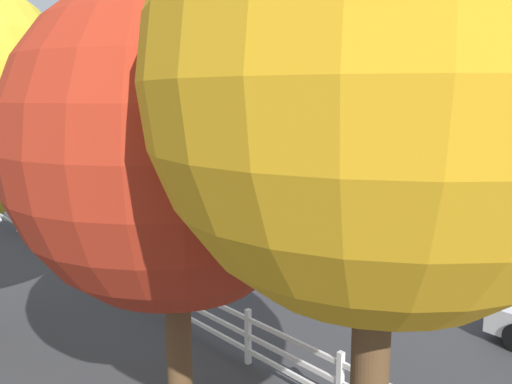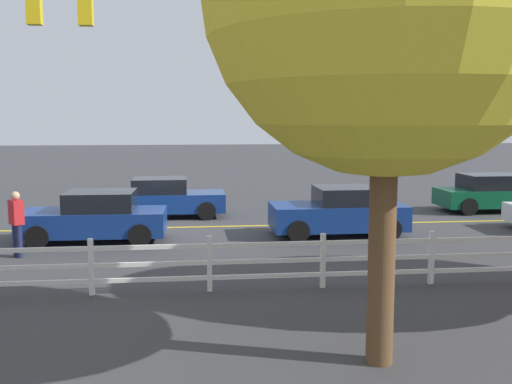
% 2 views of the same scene
% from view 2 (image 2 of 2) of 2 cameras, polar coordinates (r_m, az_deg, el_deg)
% --- Properties ---
extents(ground_plane, '(120.00, 120.00, 0.00)m').
position_cam_2_polar(ground_plane, '(19.57, -10.56, -3.41)').
color(ground_plane, '#38383A').
extents(lane_center_stripe, '(28.00, 0.16, 0.01)m').
position_cam_2_polar(lane_center_stripe, '(19.69, 1.15, -3.22)').
color(lane_center_stripe, gold).
rests_on(lane_center_stripe, ground_plane).
extents(car_0, '(4.17, 1.82, 1.41)m').
position_cam_2_polar(car_0, '(21.51, -8.73, -0.60)').
color(car_0, navy).
rests_on(car_0, ground_plane).
extents(car_1, '(4.00, 1.93, 1.47)m').
position_cam_2_polar(car_1, '(18.11, 7.93, -1.96)').
color(car_1, navy).
rests_on(car_1, ground_plane).
extents(car_2, '(4.39, 1.86, 1.42)m').
position_cam_2_polar(car_2, '(24.34, 21.92, -0.12)').
color(car_2, '#0C4C2D').
rests_on(car_2, ground_plane).
extents(car_3, '(4.09, 1.96, 1.45)m').
position_cam_2_polar(car_3, '(17.68, -15.09, -2.37)').
color(car_3, navy).
rests_on(car_3, ground_plane).
extents(pedestrian, '(0.45, 0.48, 1.69)m').
position_cam_2_polar(pedestrian, '(16.30, -21.95, -2.61)').
color(pedestrian, '#191E3F').
rests_on(pedestrian, ground_plane).
extents(white_rail_fence, '(26.10, 0.10, 1.15)m').
position_cam_2_polar(white_rail_fence, '(12.37, 1.04, -6.61)').
color(white_rail_fence, white).
rests_on(white_rail_fence, ground_plane).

